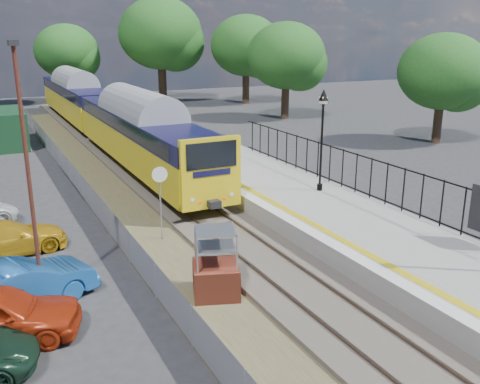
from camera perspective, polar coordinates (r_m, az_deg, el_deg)
ground at (r=17.76m, az=5.29°, el=-9.68°), size 120.00×120.00×0.00m
track_bed at (r=25.69m, az=-7.03°, el=-1.09°), size 5.90×80.00×0.29m
platform at (r=26.03m, az=3.93°, el=0.06°), size 5.00×70.00×0.90m
platform_edge at (r=24.95m, az=-0.13°, el=0.45°), size 0.90×70.00×0.01m
victorian_lamp_north at (r=24.14m, az=8.82°, el=7.96°), size 0.44×0.44×4.60m
palisade_fence at (r=22.59m, az=16.64°, el=0.46°), size 0.12×26.00×2.00m
wire_fence at (r=26.82m, az=-16.28°, el=0.25°), size 0.06×52.00×1.20m
tree_line at (r=56.35m, az=-17.01°, el=14.65°), size 56.80×43.80×11.88m
train at (r=41.42m, az=-14.63°, el=8.44°), size 2.82×40.83×3.51m
brick_plinth at (r=16.46m, az=-2.61°, el=-7.72°), size 1.76×1.76×2.23m
speed_sign at (r=20.67m, az=-8.51°, el=0.17°), size 0.60×0.12×3.00m
carpark_lamp at (r=16.18m, az=-21.76°, el=2.88°), size 0.25×0.50×7.67m
car_blue at (r=17.17m, az=-22.40°, el=-9.22°), size 4.69×2.93×1.46m
car_yellow at (r=21.42m, az=-23.80°, el=-4.55°), size 4.55×2.31×1.26m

